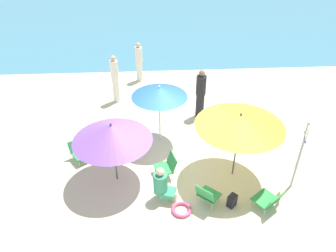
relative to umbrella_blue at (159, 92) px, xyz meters
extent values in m
plane|color=beige|center=(0.35, -1.08, -1.65)|extent=(40.00, 40.00, 0.00)
cube|color=teal|center=(0.35, 12.98, -1.65)|extent=(40.00, 16.00, 0.01)
cylinder|color=silver|center=(0.00, 0.00, -0.75)|extent=(0.04, 0.04, 1.80)
cone|color=blue|center=(0.00, 0.00, 0.00)|extent=(1.59, 1.59, 0.28)
sphere|color=silver|center=(0.00, 0.00, 0.17)|extent=(0.06, 0.06, 0.06)
cylinder|color=#4C4C51|center=(1.87, -1.65, -0.72)|extent=(0.04, 0.04, 1.86)
cone|color=yellow|center=(1.87, -1.65, 0.06)|extent=(2.18, 2.18, 0.30)
sphere|color=#4C4C51|center=(1.87, -1.65, 0.24)|extent=(0.06, 0.06, 0.06)
cylinder|color=#4C4C51|center=(-1.20, -1.64, -0.80)|extent=(0.04, 0.04, 1.70)
cone|color=#8E56C6|center=(-1.20, -1.64, -0.17)|extent=(1.95, 1.95, 0.43)
sphere|color=#4C4C51|center=(-1.20, -1.64, 0.08)|extent=(0.06, 0.06, 0.06)
cube|color=#33934C|center=(-2.21, -0.84, -1.42)|extent=(0.67, 0.66, 0.03)
cube|color=#33934C|center=(-2.36, -0.64, -1.25)|extent=(0.47, 0.40, 0.33)
cylinder|color=silver|center=(-1.95, -0.87, -1.54)|extent=(0.02, 0.02, 0.22)
cylinder|color=silver|center=(-2.26, -1.10, -1.54)|extent=(0.02, 0.02, 0.22)
cylinder|color=silver|center=(-2.17, -0.57, -1.54)|extent=(0.02, 0.02, 0.22)
cylinder|color=silver|center=(-2.48, -0.80, -1.54)|extent=(0.02, 0.02, 0.22)
cube|color=#33934C|center=(0.02, -1.60, -1.41)|extent=(0.54, 0.60, 0.03)
cube|color=#33934C|center=(0.25, -1.55, -1.22)|extent=(0.26, 0.53, 0.37)
cylinder|color=silver|center=(-0.10, -1.84, -1.54)|extent=(0.02, 0.02, 0.23)
cylinder|color=silver|center=(-0.20, -1.45, -1.54)|extent=(0.02, 0.02, 0.23)
cylinder|color=silver|center=(0.24, -1.76, -1.54)|extent=(0.02, 0.02, 0.23)
cylinder|color=silver|center=(0.14, -1.37, -1.54)|extent=(0.02, 0.02, 0.23)
cube|color=#33934C|center=(1.06, -2.62, -1.38)|extent=(0.63, 0.62, 0.03)
cube|color=#33934C|center=(0.92, -2.78, -1.18)|extent=(0.46, 0.43, 0.39)
cylinder|color=silver|center=(1.02, -2.37, -1.52)|extent=(0.02, 0.02, 0.26)
cylinder|color=silver|center=(1.31, -2.62, -1.52)|extent=(0.02, 0.02, 0.26)
cylinder|color=silver|center=(0.81, -2.61, -1.52)|extent=(0.02, 0.02, 0.26)
cylinder|color=silver|center=(1.10, -2.86, -1.52)|extent=(0.02, 0.02, 0.26)
cube|color=#33934C|center=(2.37, -2.79, -1.43)|extent=(0.72, 0.70, 0.03)
cube|color=#33934C|center=(2.51, -2.99, -1.27)|extent=(0.52, 0.43, 0.32)
cylinder|color=silver|center=(2.08, -2.77, -1.55)|extent=(0.02, 0.02, 0.21)
cylinder|color=silver|center=(2.43, -2.51, -1.55)|extent=(0.02, 0.02, 0.21)
cylinder|color=silver|center=(2.30, -3.07, -1.55)|extent=(0.02, 0.02, 0.21)
cylinder|color=silver|center=(2.65, -2.81, -1.55)|extent=(0.02, 0.02, 0.21)
cube|color=gold|center=(-1.24, -0.32, -1.43)|extent=(0.68, 0.70, 0.03)
cube|color=gold|center=(-1.44, -0.46, -1.25)|extent=(0.42, 0.50, 0.34)
cylinder|color=silver|center=(-1.21, -0.04, -1.55)|extent=(0.02, 0.02, 0.21)
cylinder|color=silver|center=(-0.96, -0.38, -1.55)|extent=(0.02, 0.02, 0.21)
cylinder|color=silver|center=(-1.51, -0.26, -1.55)|extent=(0.02, 0.02, 0.21)
cylinder|color=silver|center=(-1.26, -0.60, -1.55)|extent=(0.02, 0.02, 0.21)
cube|color=#389970|center=(0.09, -2.46, -1.41)|extent=(0.44, 0.42, 0.12)
cylinder|color=beige|center=(0.24, -2.51, -1.53)|extent=(0.12, 0.12, 0.24)
cylinder|color=#389970|center=(-0.09, -2.41, -1.14)|extent=(0.34, 0.34, 0.54)
sphere|color=beige|center=(-0.09, -2.41, -0.77)|extent=(0.19, 0.19, 0.19)
cylinder|color=silver|center=(-0.66, 4.11, -1.25)|extent=(0.24, 0.24, 0.80)
cylinder|color=silver|center=(-0.66, 4.11, -0.55)|extent=(0.29, 0.29, 0.61)
sphere|color=#DBAD84|center=(-0.66, 4.11, -0.15)|extent=(0.18, 0.18, 0.18)
cylinder|color=black|center=(1.39, 1.28, -1.23)|extent=(0.28, 0.28, 0.85)
cylinder|color=black|center=(1.39, 1.28, -0.48)|extent=(0.32, 0.32, 0.64)
sphere|color=#896042|center=(1.39, 1.28, -0.07)|extent=(0.19, 0.19, 0.19)
cylinder|color=silver|center=(-1.47, 2.47, -1.18)|extent=(0.24, 0.24, 0.94)
cylinder|color=silver|center=(-1.47, 2.47, -0.40)|extent=(0.28, 0.28, 0.63)
sphere|color=#DBAD84|center=(-1.47, 2.47, 0.01)|extent=(0.18, 0.18, 0.18)
cylinder|color=#ADADB2|center=(3.26, -2.20, -0.67)|extent=(0.06, 0.06, 1.96)
cube|color=white|center=(3.26, -2.20, 0.08)|extent=(0.20, 0.44, 0.36)
cube|color=navy|center=(3.26, -2.20, -0.07)|extent=(0.20, 0.44, 0.06)
torus|color=#E54C7F|center=(0.39, -2.84, -1.61)|extent=(0.49, 0.49, 0.08)
cube|color=black|center=(1.60, -2.74, -1.49)|extent=(0.27, 0.27, 0.32)
camera|label=1|loc=(-0.25, -8.01, 4.33)|focal=34.81mm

